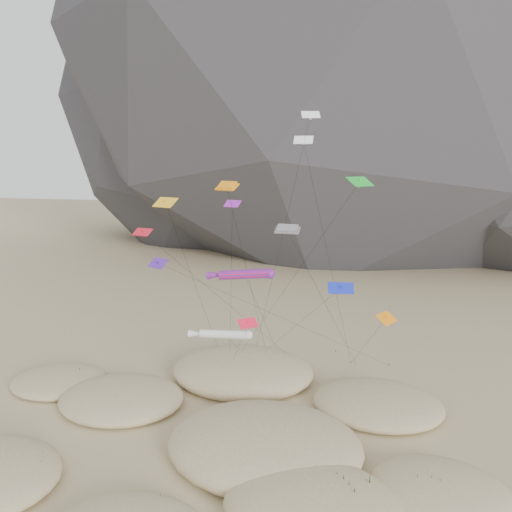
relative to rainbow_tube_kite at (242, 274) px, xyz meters
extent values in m
plane|color=#CCB789|center=(1.09, -13.01, -13.50)|extent=(500.00, 500.00, 0.00)
ellipsoid|color=black|center=(9.09, 101.99, 46.50)|extent=(191.54, 147.29, 156.00)
ellipsoid|color=#2B2B30|center=(-35.91, 109.99, 30.50)|extent=(136.20, 127.83, 116.00)
ellipsoid|color=#CCB789|center=(10.00, -16.97, -12.79)|extent=(13.18, 11.20, 3.19)
ellipsoid|color=#CCB789|center=(-11.82, -5.15, -12.91)|extent=(13.32, 11.32, 2.62)
ellipsoid|color=#CCB789|center=(4.87, -10.33, -12.62)|extent=(17.19, 14.61, 3.92)
ellipsoid|color=#CCB789|center=(19.13, -12.63, -13.01)|extent=(10.64, 9.04, 2.19)
ellipsoid|color=#CCB789|center=(-1.20, 4.19, -12.66)|extent=(16.80, 14.28, 3.76)
ellipsoid|color=#CCB789|center=(14.35, 0.32, -12.92)|extent=(13.34, 11.34, 2.59)
ellipsoid|color=#CCB789|center=(-21.00, -2.71, -13.07)|extent=(11.17, 9.49, 1.93)
ellipsoid|color=black|center=(-12.83, -17.93, -12.70)|extent=(2.58, 2.21, 0.77)
ellipsoid|color=black|center=(-1.27, -19.79, -13.00)|extent=(2.10, 1.79, 0.63)
ellipsoid|color=black|center=(12.52, -15.57, -12.50)|extent=(3.00, 2.56, 0.90)
ellipsoid|color=black|center=(-11.75, -7.88, -12.70)|extent=(3.29, 2.81, 0.99)
ellipsoid|color=black|center=(-9.15, -5.14, -12.80)|extent=(2.39, 2.04, 0.72)
ellipsoid|color=black|center=(5.17, -10.14, -12.40)|extent=(3.21, 2.75, 0.96)
ellipsoid|color=black|center=(7.38, -6.45, -12.50)|extent=(3.00, 2.57, 0.90)
ellipsoid|color=black|center=(2.69, -12.18, -12.60)|extent=(2.58, 2.21, 0.77)
ellipsoid|color=black|center=(18.09, -12.27, -12.90)|extent=(2.02, 1.73, 0.61)
ellipsoid|color=black|center=(-2.01, 3.20, -12.50)|extent=(3.27, 2.79, 0.98)
ellipsoid|color=black|center=(0.33, 0.06, -12.60)|extent=(2.23, 1.91, 0.67)
ellipsoid|color=black|center=(13.84, 2.24, -12.80)|extent=(2.30, 1.97, 0.69)
ellipsoid|color=black|center=(11.87, -2.39, -12.90)|extent=(2.32, 1.99, 0.70)
ellipsoid|color=black|center=(-20.48, -1.23, -13.00)|extent=(2.03, 1.74, 0.61)
ellipsoid|color=black|center=(-19.21, -1.62, -13.10)|extent=(1.98, 1.69, 0.59)
cylinder|color=#3F2D1E|center=(-3.36, 6.09, -13.35)|extent=(0.08, 0.08, 0.30)
cylinder|color=#3F2D1E|center=(-1.13, 8.91, -13.35)|extent=(0.08, 0.08, 0.30)
cylinder|color=#3F2D1E|center=(4.98, 9.08, -13.35)|extent=(0.08, 0.08, 0.30)
cylinder|color=#3F2D1E|center=(8.77, 14.81, -13.35)|extent=(0.08, 0.08, 0.30)
cylinder|color=#3F2D1E|center=(10.98, 11.50, -13.35)|extent=(0.08, 0.08, 0.30)
cylinder|color=#3F2D1E|center=(-4.61, 10.04, -13.35)|extent=(0.08, 0.08, 0.30)
cylinder|color=#3F2D1E|center=(15.65, 11.93, -13.35)|extent=(0.08, 0.08, 0.30)
cylinder|color=#3F2D1E|center=(-5.04, 8.41, -13.35)|extent=(0.08, 0.08, 0.30)
cylinder|color=red|center=(0.26, -0.01, 0.04)|extent=(5.57, 1.11, 1.57)
sphere|color=red|center=(3.00, -0.07, 0.25)|extent=(1.05, 1.05, 1.05)
cone|color=red|center=(-2.76, 0.05, -0.24)|extent=(2.29, 0.95, 1.13)
cylinder|color=black|center=(1.14, 5.43, -6.73)|extent=(1.79, 10.90, 13.55)
cylinder|color=silver|center=(-0.38, -5.15, -4.81)|extent=(5.02, 1.06, 1.13)
sphere|color=silver|center=(2.09, -5.29, -4.61)|extent=(0.83, 0.83, 0.83)
cone|color=silver|center=(-3.09, -5.00, -5.05)|extent=(2.06, 0.82, 0.85)
cylinder|color=black|center=(-1.43, 2.77, -9.16)|extent=(2.14, 15.85, 8.72)
cube|color=orange|center=(-0.97, -1.84, 9.17)|extent=(2.70, 2.08, 0.75)
cube|color=orange|center=(-0.97, -1.84, 9.36)|extent=(2.26, 1.70, 0.73)
cylinder|color=black|center=(-0.39, 4.71, -2.17)|extent=(1.18, 13.12, 22.69)
cube|color=red|center=(5.25, -2.67, 5.22)|extent=(2.43, 1.15, 0.65)
cube|color=red|center=(5.25, -2.67, 5.43)|extent=(2.06, 0.92, 0.65)
cylinder|color=black|center=(8.45, 4.38, -4.14)|extent=(6.42, 14.12, 18.74)
cube|color=green|center=(11.70, 0.49, 9.71)|extent=(2.76, 2.90, 0.89)
cube|color=green|center=(11.70, 0.49, 9.56)|extent=(0.37, 0.38, 0.90)
cylinder|color=black|center=(4.17, 3.29, -1.87)|extent=(15.08, 5.63, 23.18)
cube|color=#4E1BA2|center=(-9.42, -0.17, 0.75)|extent=(2.56, 1.99, 0.92)
cube|color=#4E1BA2|center=(-9.42, -0.17, 0.60)|extent=(0.37, 0.38, 0.77)
cylinder|color=black|center=(3.12, 5.88, -6.35)|extent=(25.09, 12.12, 14.22)
cube|color=red|center=(2.47, -6.90, -2.88)|extent=(1.96, 1.87, 0.68)
cube|color=red|center=(2.47, -6.90, -3.03)|extent=(0.30, 0.30, 0.61)
cylinder|color=black|center=(-0.45, -0.40, -8.17)|extent=(5.85, 13.01, 10.60)
cube|color=#1628C3|center=(10.66, -5.72, 0.65)|extent=(2.38, 1.51, 0.77)
cube|color=#1628C3|center=(10.66, -5.72, 0.50)|extent=(0.29, 0.23, 0.77)
cylinder|color=black|center=(4.76, 1.60, -6.40)|extent=(11.82, 14.66, 14.12)
cube|color=white|center=(5.58, 4.15, 13.82)|extent=(2.03, 1.01, 0.87)
cube|color=white|center=(5.58, 4.15, 13.67)|extent=(0.25, 0.31, 0.66)
cylinder|color=black|center=(8.28, 7.83, 0.18)|extent=(5.43, 7.39, 27.28)
cube|color=orange|center=(14.75, -2.72, -2.76)|extent=(2.10, 2.53, 0.80)
cube|color=orange|center=(14.75, -2.72, -2.91)|extent=(0.32, 0.34, 0.77)
cylinder|color=black|center=(12.87, 4.39, -8.11)|extent=(3.80, 14.24, 10.71)
cube|color=yellow|center=(-7.31, -2.41, 7.56)|extent=(2.76, 2.03, 0.92)
cube|color=yellow|center=(-7.31, -2.41, 7.41)|extent=(0.37, 0.35, 0.85)
cylinder|color=black|center=(-6.18, 3.00, -2.95)|extent=(2.30, 10.85, 21.02)
cube|color=red|center=(-8.12, -6.01, 5.02)|extent=(1.95, 1.29, 0.63)
cube|color=red|center=(-8.12, -6.01, 4.87)|extent=(0.24, 0.20, 0.63)
cylinder|color=black|center=(-1.57, 1.53, -4.22)|extent=(13.13, 15.12, 18.49)
cube|color=purple|center=(-0.96, -0.08, 7.37)|extent=(1.87, 1.28, 0.68)
cube|color=purple|center=(-0.96, -0.08, 7.22)|extent=(0.25, 0.26, 0.58)
cylinder|color=black|center=(-2.16, 3.01, -3.04)|extent=(2.43, 6.20, 20.83)
cube|color=white|center=(6.98, -0.76, 15.93)|extent=(1.90, 1.33, 0.71)
cube|color=white|center=(6.98, -0.76, 15.78)|extent=(0.26, 0.28, 0.58)
cylinder|color=black|center=(2.92, 4.08, 1.24)|extent=(8.15, 9.71, 29.39)
camera|label=1|loc=(13.79, -48.88, 11.76)|focal=35.00mm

